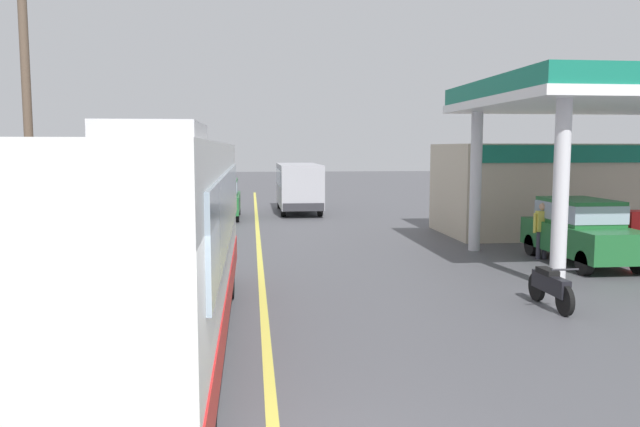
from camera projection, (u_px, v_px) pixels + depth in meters
name	position (u px, v px, depth m)	size (l,w,h in m)	color
ground	(257.00, 227.00, 25.47)	(120.00, 120.00, 0.00)	#4C4C51
lane_divider_stripe	(259.00, 246.00, 20.53)	(0.16, 50.00, 0.01)	#D8CC4C
coach_bus_main	(148.00, 244.00, 9.84)	(2.60, 11.04, 3.69)	white
gas_station_roadside	(564.00, 166.00, 21.28)	(9.10, 11.95, 5.10)	#147259
car_at_pump	(581.00, 228.00, 17.35)	(1.70, 4.20, 1.82)	#1E602D
minibus_opposing_lane	(298.00, 183.00, 31.26)	(2.04, 6.13, 2.44)	#A5A5AD
motorcycle_parked_forecourt	(550.00, 286.00, 12.56)	(0.55, 1.80, 0.92)	black
pedestrian_near_pump	(542.00, 228.00, 18.02)	(0.55, 0.22, 1.66)	#33333F
pedestrian_by_shop	(562.00, 227.00, 18.26)	(0.55, 0.22, 1.66)	#33333F
car_trailing_behind_bus	(221.00, 196.00, 28.58)	(1.70, 4.20, 1.82)	#1E602D
utility_pole_roadside	(27.00, 100.00, 16.73)	(1.80, 0.24, 8.72)	brown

